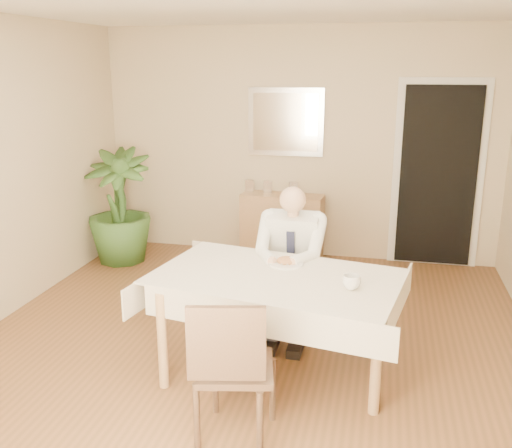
% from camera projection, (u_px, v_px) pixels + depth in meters
% --- Properties ---
extents(room, '(5.00, 5.02, 2.60)m').
position_uv_depth(room, '(245.00, 190.00, 4.13)').
color(room, brown).
rests_on(room, ground).
extents(window, '(1.34, 0.04, 1.44)m').
position_uv_depth(window, '(56.00, 310.00, 1.77)').
color(window, silver).
rests_on(window, room).
extents(doorway, '(0.96, 0.07, 2.10)m').
position_uv_depth(doorway, '(438.00, 177.00, 6.19)').
color(doorway, silver).
rests_on(doorway, ground).
extents(mirror, '(0.86, 0.04, 0.76)m').
position_uv_depth(mirror, '(286.00, 122.00, 6.41)').
color(mirror, silver).
rests_on(mirror, room).
extents(dining_table, '(1.89, 1.32, 0.75)m').
position_uv_depth(dining_table, '(276.00, 287.00, 4.02)').
color(dining_table, '#AF7E54').
rests_on(dining_table, ground).
extents(chair_far, '(0.43, 0.43, 0.84)m').
position_uv_depth(chair_far, '(295.00, 271.00, 4.89)').
color(chair_far, '#402C1D').
rests_on(chair_far, ground).
extents(chair_near, '(0.52, 0.52, 0.93)m').
position_uv_depth(chair_near, '(232.00, 364.00, 3.27)').
color(chair_near, '#402C1D').
rests_on(chair_near, ground).
extents(seated_man, '(0.48, 0.72, 1.24)m').
position_uv_depth(seated_man, '(290.00, 257.00, 4.57)').
color(seated_man, white).
rests_on(seated_man, ground).
extents(plate, '(0.26, 0.26, 0.02)m').
position_uv_depth(plate, '(286.00, 263.00, 4.21)').
color(plate, white).
rests_on(plate, dining_table).
extents(food, '(0.14, 0.14, 0.06)m').
position_uv_depth(food, '(286.00, 261.00, 4.21)').
color(food, brown).
rests_on(food, dining_table).
extents(knife, '(0.01, 0.13, 0.01)m').
position_uv_depth(knife, '(290.00, 264.00, 4.14)').
color(knife, silver).
rests_on(knife, dining_table).
extents(fork, '(0.01, 0.13, 0.01)m').
position_uv_depth(fork, '(279.00, 263.00, 4.16)').
color(fork, silver).
rests_on(fork, dining_table).
extents(coffee_mug, '(0.16, 0.16, 0.09)m').
position_uv_depth(coffee_mug, '(351.00, 282.00, 3.75)').
color(coffee_mug, white).
rests_on(coffee_mug, dining_table).
extents(sideboard, '(0.95, 0.38, 0.75)m').
position_uv_depth(sideboard, '(282.00, 226.00, 6.59)').
color(sideboard, '#AF7E54').
rests_on(sideboard, ground).
extents(photo_frame_left, '(0.10, 0.02, 0.14)m').
position_uv_depth(photo_frame_left, '(249.00, 186.00, 6.62)').
color(photo_frame_left, silver).
rests_on(photo_frame_left, sideboard).
extents(photo_frame_center, '(0.10, 0.02, 0.14)m').
position_uv_depth(photo_frame_center, '(268.00, 187.00, 6.56)').
color(photo_frame_center, silver).
rests_on(photo_frame_center, sideboard).
extents(photo_frame_right, '(0.10, 0.02, 0.14)m').
position_uv_depth(photo_frame_right, '(293.00, 188.00, 6.51)').
color(photo_frame_right, silver).
rests_on(photo_frame_right, sideboard).
extents(potted_palm, '(0.84, 0.84, 1.29)m').
position_uv_depth(potted_palm, '(119.00, 206.00, 6.39)').
color(potted_palm, '#2C4D1C').
rests_on(potted_palm, ground).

